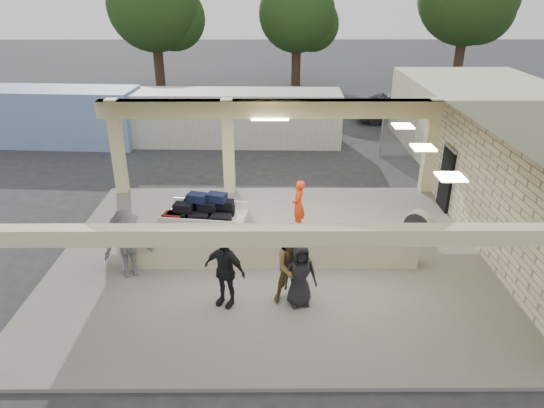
{
  "coord_description": "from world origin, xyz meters",
  "views": [
    {
      "loc": [
        -0.0,
        -11.98,
        7.17
      ],
      "look_at": [
        0.06,
        1.0,
        1.26
      ],
      "focal_mm": 32.0,
      "sensor_mm": 36.0,
      "label": 1
    }
  ],
  "objects_px": {
    "passenger_a": "(293,266)",
    "passenger_c": "(127,244)",
    "passenger_d": "(300,275)",
    "drum_fan": "(418,225)",
    "car_white_b": "(462,114)",
    "baggage_counter": "(270,249)",
    "container_blue": "(31,116)",
    "passenger_b": "(224,271)",
    "luggage_cart": "(202,214)",
    "baggage_handler": "(298,205)",
    "container_white": "(219,117)",
    "car_white_a": "(451,117)",
    "car_dark": "(397,109)"
  },
  "relations": [
    {
      "from": "passenger_a",
      "to": "car_dark",
      "type": "xyz_separation_m",
      "value": [
        6.62,
        17.09,
        -0.31
      ]
    },
    {
      "from": "baggage_counter",
      "to": "drum_fan",
      "type": "xyz_separation_m",
      "value": [
        4.4,
        1.3,
        0.05
      ]
    },
    {
      "from": "passenger_c",
      "to": "container_blue",
      "type": "height_order",
      "value": "container_blue"
    },
    {
      "from": "baggage_handler",
      "to": "car_white_b",
      "type": "bearing_deg",
      "value": 155.51
    },
    {
      "from": "luggage_cart",
      "to": "passenger_d",
      "type": "height_order",
      "value": "passenger_d"
    },
    {
      "from": "drum_fan",
      "to": "passenger_c",
      "type": "relative_size",
      "value": 0.53
    },
    {
      "from": "baggage_handler",
      "to": "passenger_b",
      "type": "bearing_deg",
      "value": -12.94
    },
    {
      "from": "passenger_a",
      "to": "passenger_d",
      "type": "xyz_separation_m",
      "value": [
        0.16,
        -0.16,
        -0.14
      ]
    },
    {
      "from": "baggage_counter",
      "to": "car_white_a",
      "type": "xyz_separation_m",
      "value": [
        9.57,
        13.65,
        0.15
      ]
    },
    {
      "from": "luggage_cart",
      "to": "passenger_b",
      "type": "bearing_deg",
      "value": -66.31
    },
    {
      "from": "baggage_handler",
      "to": "passenger_c",
      "type": "relative_size",
      "value": 0.86
    },
    {
      "from": "passenger_d",
      "to": "drum_fan",
      "type": "bearing_deg",
      "value": 28.28
    },
    {
      "from": "baggage_handler",
      "to": "car_white_a",
      "type": "height_order",
      "value": "baggage_handler"
    },
    {
      "from": "passenger_a",
      "to": "container_white",
      "type": "bearing_deg",
      "value": 90.06
    },
    {
      "from": "baggage_handler",
      "to": "car_white_a",
      "type": "bearing_deg",
      "value": 156.46
    },
    {
      "from": "passenger_a",
      "to": "passenger_c",
      "type": "bearing_deg",
      "value": 152.37
    },
    {
      "from": "passenger_c",
      "to": "car_white_b",
      "type": "xyz_separation_m",
      "value": [
        14.12,
        14.85,
        -0.29
      ]
    },
    {
      "from": "baggage_handler",
      "to": "car_white_b",
      "type": "distance_m",
      "value": 15.49
    },
    {
      "from": "luggage_cart",
      "to": "baggage_handler",
      "type": "bearing_deg",
      "value": 17.24
    },
    {
      "from": "passenger_a",
      "to": "drum_fan",
      "type": "bearing_deg",
      "value": 24.43
    },
    {
      "from": "luggage_cart",
      "to": "passenger_c",
      "type": "distance_m",
      "value": 2.75
    },
    {
      "from": "luggage_cart",
      "to": "car_white_b",
      "type": "bearing_deg",
      "value": 53.53
    },
    {
      "from": "passenger_b",
      "to": "passenger_a",
      "type": "bearing_deg",
      "value": 30.53
    },
    {
      "from": "car_white_a",
      "to": "passenger_d",
      "type": "bearing_deg",
      "value": 169.02
    },
    {
      "from": "baggage_counter",
      "to": "car_white_b",
      "type": "xyz_separation_m",
      "value": [
        10.43,
        14.35,
        0.17
      ]
    },
    {
      "from": "passenger_b",
      "to": "baggage_handler",
      "type": "bearing_deg",
      "value": 89.25
    },
    {
      "from": "drum_fan",
      "to": "container_blue",
      "type": "xyz_separation_m",
      "value": [
        -15.96,
        10.35,
        0.7
      ]
    },
    {
      "from": "baggage_counter",
      "to": "passenger_a",
      "type": "xyz_separation_m",
      "value": [
        0.54,
        -1.63,
        0.47
      ]
    },
    {
      "from": "passenger_b",
      "to": "drum_fan",
      "type": "bearing_deg",
      "value": 54.96
    },
    {
      "from": "car_dark",
      "to": "container_blue",
      "type": "height_order",
      "value": "container_blue"
    },
    {
      "from": "passenger_c",
      "to": "car_white_a",
      "type": "bearing_deg",
      "value": 24.01
    },
    {
      "from": "passenger_c",
      "to": "car_white_b",
      "type": "relative_size",
      "value": 0.4
    },
    {
      "from": "drum_fan",
      "to": "passenger_a",
      "type": "relative_size",
      "value": 0.53
    },
    {
      "from": "passenger_b",
      "to": "car_dark",
      "type": "xyz_separation_m",
      "value": [
        8.25,
        17.23,
        -0.27
      ]
    },
    {
      "from": "baggage_handler",
      "to": "passenger_a",
      "type": "relative_size",
      "value": 0.85
    },
    {
      "from": "passenger_d",
      "to": "car_white_b",
      "type": "height_order",
      "value": "passenger_d"
    },
    {
      "from": "baggage_handler",
      "to": "container_blue",
      "type": "bearing_deg",
      "value": -113.78
    },
    {
      "from": "luggage_cart",
      "to": "car_white_b",
      "type": "height_order",
      "value": "car_white_b"
    },
    {
      "from": "baggage_handler",
      "to": "passenger_a",
      "type": "height_order",
      "value": "passenger_a"
    },
    {
      "from": "passenger_b",
      "to": "baggage_counter",
      "type": "bearing_deg",
      "value": 84.28
    },
    {
      "from": "drum_fan",
      "to": "car_white_a",
      "type": "height_order",
      "value": "car_white_a"
    },
    {
      "from": "luggage_cart",
      "to": "car_dark",
      "type": "bearing_deg",
      "value": 64.32
    },
    {
      "from": "baggage_counter",
      "to": "luggage_cart",
      "type": "xyz_separation_m",
      "value": [
        -2.04,
        1.69,
        0.27
      ]
    },
    {
      "from": "passenger_a",
      "to": "container_white",
      "type": "distance_m",
      "value": 13.58
    },
    {
      "from": "container_white",
      "to": "passenger_d",
      "type": "bearing_deg",
      "value": -75.15
    },
    {
      "from": "car_dark",
      "to": "container_blue",
      "type": "xyz_separation_m",
      "value": [
        -18.72,
        -3.81,
        0.58
      ]
    },
    {
      "from": "car_white_b",
      "to": "baggage_counter",
      "type": "bearing_deg",
      "value": 145.63
    },
    {
      "from": "baggage_counter",
      "to": "car_white_b",
      "type": "height_order",
      "value": "car_white_b"
    },
    {
      "from": "passenger_b",
      "to": "passenger_c",
      "type": "distance_m",
      "value": 2.9
    },
    {
      "from": "baggage_handler",
      "to": "container_blue",
      "type": "relative_size",
      "value": 0.16
    }
  ]
}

